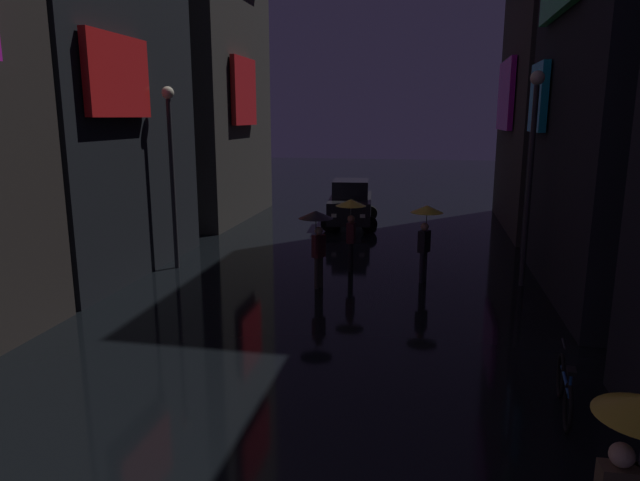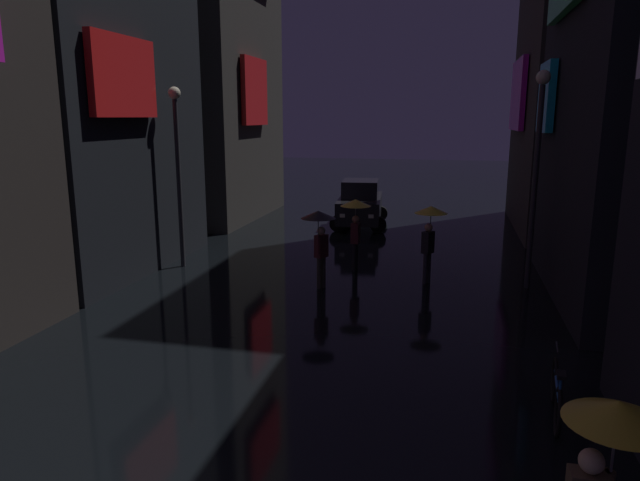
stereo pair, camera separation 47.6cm
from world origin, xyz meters
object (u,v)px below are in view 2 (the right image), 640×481
object	(u,v)px
pedestrian_near_crossing_yellow	(356,215)
car_distant	(360,204)
pedestrian_midstreet_left_yellow	(607,449)
pedestrian_foreground_right_black	(319,228)
pedestrian_midstreet_centre_yellow	(430,223)
bicycle_parked_at_storefront	(556,393)
streetlamp_left_far	(178,156)
streetlamp_right_far	(537,156)

from	to	relation	value
pedestrian_near_crossing_yellow	car_distant	distance (m)	7.13
pedestrian_midstreet_left_yellow	car_distant	distance (m)	19.15
pedestrian_foreground_right_black	car_distant	world-z (taller)	pedestrian_foreground_right_black
pedestrian_midstreet_centre_yellow	bicycle_parked_at_storefront	distance (m)	7.42
car_distant	streetlamp_left_far	size ratio (longest dim) A/B	0.80
pedestrian_midstreet_centre_yellow	car_distant	bearing A→B (deg)	111.96
pedestrian_midstreet_left_yellow	bicycle_parked_at_storefront	size ratio (longest dim) A/B	1.17
pedestrian_foreground_right_black	car_distant	bearing A→B (deg)	92.35
pedestrian_foreground_right_black	streetlamp_left_far	world-z (taller)	streetlamp_left_far
pedestrian_foreground_right_black	streetlamp_left_far	bearing A→B (deg)	163.35
bicycle_parked_at_storefront	car_distant	xyz separation A→B (m)	(-5.37, 14.79, 0.54)
streetlamp_left_far	streetlamp_right_far	size ratio (longest dim) A/B	0.95
pedestrian_foreground_right_black	streetlamp_left_far	xyz separation A→B (m)	(-4.60, 1.38, 1.68)
streetlamp_left_far	pedestrian_midstreet_left_yellow	bearing A→B (deg)	-48.81
pedestrian_near_crossing_yellow	bicycle_parked_at_storefront	size ratio (longest dim) A/B	1.17
car_distant	pedestrian_foreground_right_black	bearing A→B (deg)	-87.65
streetlamp_left_far	streetlamp_right_far	bearing A→B (deg)	0.10
pedestrian_near_crossing_yellow	streetlamp_left_far	bearing A→B (deg)	-171.60
pedestrian_midstreet_left_yellow	streetlamp_left_far	distance (m)	14.25
pedestrian_midstreet_centre_yellow	car_distant	xyz separation A→B (m)	(-3.15, 7.82, -0.74)
pedestrian_midstreet_centre_yellow	streetlamp_left_far	xyz separation A→B (m)	(-7.38, 0.03, 1.68)
pedestrian_near_crossing_yellow	pedestrian_midstreet_centre_yellow	size ratio (longest dim) A/B	1.00
bicycle_parked_at_storefront	streetlamp_right_far	size ratio (longest dim) A/B	0.32
streetlamp_left_far	streetlamp_right_far	world-z (taller)	streetlamp_right_far
pedestrian_near_crossing_yellow	streetlamp_right_far	bearing A→B (deg)	-8.88
pedestrian_midstreet_left_yellow	bicycle_parked_at_storefront	world-z (taller)	pedestrian_midstreet_left_yellow
pedestrian_foreground_right_black	pedestrian_midstreet_left_yellow	world-z (taller)	same
pedestrian_midstreet_left_yellow	streetlamp_right_far	distance (m)	10.85
pedestrian_midstreet_left_yellow	car_distant	bearing A→B (deg)	105.43
bicycle_parked_at_storefront	streetlamp_left_far	xyz separation A→B (m)	(-9.60, 7.00, 2.96)
pedestrian_midstreet_left_yellow	bicycle_parked_at_storefront	xyz separation A→B (m)	(0.28, 3.65, -1.28)
pedestrian_foreground_right_black	pedestrian_midstreet_left_yellow	bearing A→B (deg)	-63.05
pedestrian_midstreet_left_yellow	pedestrian_midstreet_centre_yellow	xyz separation A→B (m)	(-1.94, 10.62, 0.00)
pedestrian_midstreet_left_yellow	streetlamp_right_far	bearing A→B (deg)	86.35
pedestrian_foreground_right_black	bicycle_parked_at_storefront	world-z (taller)	pedestrian_foreground_right_black
car_distant	streetlamp_right_far	world-z (taller)	streetlamp_right_far
pedestrian_midstreet_left_yellow	pedestrian_near_crossing_yellow	bearing A→B (deg)	109.83
bicycle_parked_at_storefront	pedestrian_midstreet_centre_yellow	bearing A→B (deg)	107.64
car_distant	pedestrian_midstreet_centre_yellow	bearing A→B (deg)	-68.04
pedestrian_midstreet_centre_yellow	bicycle_parked_at_storefront	size ratio (longest dim) A/B	1.17
pedestrian_near_crossing_yellow	pedestrian_midstreet_left_yellow	bearing A→B (deg)	-70.17
pedestrian_foreground_right_black	car_distant	distance (m)	9.21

